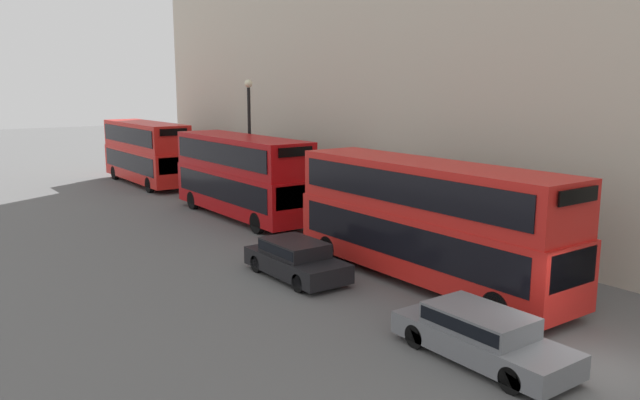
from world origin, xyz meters
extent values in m
plane|color=#5B5B5B|center=(0.00, 0.00, 0.00)|extent=(200.00, 200.00, 0.00)
cube|color=red|center=(1.60, 7.07, 1.42)|extent=(2.55, 11.39, 2.14)
cube|color=red|center=(1.60, 7.07, 3.37)|extent=(2.50, 11.16, 1.75)
cube|color=black|center=(1.60, 7.07, 1.68)|extent=(2.59, 10.48, 1.20)
cube|color=black|center=(1.60, 7.07, 3.46)|extent=(2.59, 10.48, 1.05)
cube|color=black|center=(1.60, 1.41, 1.85)|extent=(2.17, 0.06, 1.07)
cube|color=black|center=(1.60, 1.41, 3.89)|extent=(1.78, 0.06, 0.42)
cylinder|color=black|center=(0.48, 2.98, 0.50)|extent=(0.30, 1.00, 1.00)
cylinder|color=black|center=(2.73, 2.98, 0.50)|extent=(0.30, 1.00, 1.00)
cylinder|color=black|center=(0.48, 11.17, 0.50)|extent=(0.30, 1.00, 1.00)
cylinder|color=black|center=(2.73, 11.17, 0.50)|extent=(0.30, 1.00, 1.00)
cube|color=#B20C0F|center=(1.60, 20.38, 1.42)|extent=(2.55, 10.36, 2.13)
cube|color=#B20C0F|center=(1.60, 20.38, 3.36)|extent=(2.50, 10.15, 1.76)
cube|color=black|center=(1.60, 20.38, 1.67)|extent=(2.59, 9.53, 1.19)
cube|color=black|center=(1.60, 20.38, 3.45)|extent=(2.59, 9.53, 1.06)
cube|color=black|center=(1.60, 15.23, 1.84)|extent=(2.17, 0.06, 1.07)
cube|color=black|center=(1.60, 15.23, 3.89)|extent=(1.78, 0.06, 0.42)
cylinder|color=black|center=(0.48, 16.80, 0.50)|extent=(0.30, 1.00, 1.00)
cylinder|color=black|center=(2.73, 16.80, 0.50)|extent=(0.30, 1.00, 1.00)
cylinder|color=black|center=(0.48, 23.96, 0.50)|extent=(0.30, 1.00, 1.00)
cylinder|color=black|center=(2.73, 23.96, 0.50)|extent=(0.30, 1.00, 1.00)
cube|color=red|center=(1.60, 34.11, 1.41)|extent=(2.55, 10.21, 2.13)
cube|color=red|center=(1.60, 34.11, 3.39)|extent=(2.50, 10.00, 1.82)
cube|color=black|center=(1.60, 34.11, 1.67)|extent=(2.59, 9.39, 1.19)
cube|color=black|center=(1.60, 34.11, 3.48)|extent=(2.59, 9.39, 1.09)
cube|color=black|center=(1.60, 29.04, 1.84)|extent=(2.17, 0.06, 1.06)
cube|color=black|center=(1.60, 29.04, 3.93)|extent=(1.78, 0.06, 0.44)
cylinder|color=black|center=(0.48, 30.61, 0.50)|extent=(0.30, 1.00, 1.00)
cylinder|color=black|center=(2.73, 30.61, 0.50)|extent=(0.30, 1.00, 1.00)
cylinder|color=black|center=(0.48, 37.62, 0.50)|extent=(0.30, 1.00, 1.00)
cylinder|color=black|center=(2.73, 37.62, 0.50)|extent=(0.30, 1.00, 1.00)
cube|color=slate|center=(-1.80, 1.64, 0.48)|extent=(1.81, 4.77, 0.60)
cube|color=slate|center=(-1.80, 1.76, 1.04)|extent=(1.59, 2.62, 0.52)
cube|color=black|center=(-1.80, 1.76, 1.06)|extent=(1.62, 2.49, 0.33)
cylinder|color=black|center=(-2.59, 0.11, 0.32)|extent=(0.22, 0.64, 0.64)
cylinder|color=black|center=(-1.01, 0.11, 0.32)|extent=(0.22, 0.64, 0.64)
cylinder|color=black|center=(-2.59, 3.17, 0.32)|extent=(0.22, 0.64, 0.64)
cylinder|color=black|center=(-1.01, 3.17, 0.32)|extent=(0.22, 0.64, 0.64)
cube|color=black|center=(-1.80, 10.08, 0.51)|extent=(1.84, 4.39, 0.65)
cube|color=black|center=(-1.80, 10.19, 1.09)|extent=(1.62, 2.41, 0.52)
cube|color=black|center=(-1.80, 10.19, 1.11)|extent=(1.66, 2.29, 0.33)
cylinder|color=black|center=(-2.61, 8.67, 0.32)|extent=(0.22, 0.64, 0.64)
cylinder|color=black|center=(-0.99, 8.67, 0.32)|extent=(0.22, 0.64, 0.64)
cylinder|color=black|center=(-2.61, 11.48, 0.32)|extent=(0.22, 0.64, 0.64)
cylinder|color=black|center=(-0.99, 11.48, 0.32)|extent=(0.22, 0.64, 0.64)
cylinder|color=black|center=(3.30, 22.44, 3.34)|extent=(0.18, 0.18, 6.69)
sphere|color=beige|center=(3.30, 22.44, 6.91)|extent=(0.44, 0.44, 0.44)
cylinder|color=maroon|center=(4.52, 8.89, 0.68)|extent=(0.36, 0.36, 1.36)
sphere|color=tan|center=(4.52, 8.89, 1.47)|extent=(0.22, 0.22, 0.22)
camera|label=1|loc=(-13.68, -7.95, 6.84)|focal=35.00mm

